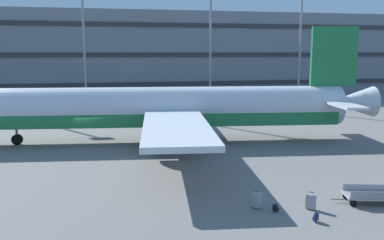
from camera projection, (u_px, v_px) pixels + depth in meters
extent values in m
plane|color=slate|center=(91.00, 145.00, 35.22)|extent=(600.00, 600.00, 0.00)
cube|color=slate|center=(98.00, 54.00, 78.04)|extent=(121.79, 21.63, 14.72)
cube|color=#2D2D33|center=(98.00, 85.00, 68.29)|extent=(120.58, 0.24, 0.70)
cube|color=#2D2D33|center=(97.00, 55.00, 67.50)|extent=(120.58, 0.24, 0.70)
cube|color=#2D2D33|center=(96.00, 24.00, 66.70)|extent=(120.58, 0.24, 0.70)
cylinder|color=silver|center=(160.00, 107.00, 35.81)|extent=(32.09, 7.06, 3.44)
cube|color=#1E723F|center=(160.00, 118.00, 35.97)|extent=(30.82, 6.84, 1.10)
cone|color=silver|center=(351.00, 102.00, 37.25)|extent=(4.41, 3.20, 2.75)
cube|color=#1E723F|center=(334.00, 56.00, 36.44)|extent=(4.14, 0.83, 5.16)
cube|color=silver|center=(344.00, 105.00, 33.82)|extent=(2.38, 5.33, 0.20)
cube|color=silver|center=(314.00, 96.00, 40.25)|extent=(2.38, 5.33, 0.20)
cube|color=silver|center=(176.00, 127.00, 27.66)|extent=(5.90, 13.82, 0.36)
cube|color=silver|center=(168.00, 99.00, 44.22)|extent=(5.90, 13.82, 0.36)
cylinder|color=#9E9EA3|center=(168.00, 138.00, 30.19)|extent=(2.66, 2.16, 1.89)
cylinder|color=#9E9EA3|center=(164.00, 114.00, 42.01)|extent=(2.66, 2.16, 1.89)
cylinder|color=black|center=(17.00, 140.00, 35.20)|extent=(0.93, 0.45, 0.90)
cylinder|color=slate|center=(17.00, 131.00, 35.09)|extent=(0.20, 0.20, 1.39)
cylinder|color=black|center=(175.00, 140.00, 34.92)|extent=(0.93, 0.45, 0.90)
cylinder|color=slate|center=(175.00, 132.00, 34.81)|extent=(0.20, 0.20, 1.39)
cylinder|color=black|center=(174.00, 134.00, 37.79)|extent=(0.93, 0.45, 0.90)
cylinder|color=slate|center=(174.00, 126.00, 37.68)|extent=(0.20, 0.20, 1.39)
cylinder|color=gray|center=(83.00, 19.00, 60.28)|extent=(0.36, 0.36, 24.93)
cylinder|color=gray|center=(211.00, 22.00, 64.08)|extent=(0.36, 0.36, 24.76)
cylinder|color=gray|center=(301.00, 31.00, 67.25)|extent=(0.36, 0.36, 22.42)
cube|color=gray|center=(311.00, 202.00, 20.72)|extent=(0.51, 0.51, 0.72)
cylinder|color=#333338|center=(308.00, 193.00, 20.65)|extent=(0.02, 0.02, 0.14)
cylinder|color=#333338|center=(313.00, 194.00, 20.52)|extent=(0.02, 0.02, 0.14)
cube|color=black|center=(311.00, 192.00, 20.57)|extent=(0.20, 0.20, 0.02)
cylinder|color=black|center=(307.00, 207.00, 20.96)|extent=(0.05, 0.05, 0.05)
cylinder|color=black|center=(315.00, 209.00, 20.76)|extent=(0.05, 0.05, 0.05)
cylinder|color=black|center=(306.00, 209.00, 20.80)|extent=(0.05, 0.05, 0.05)
cylinder|color=black|center=(314.00, 210.00, 20.60)|extent=(0.05, 0.05, 0.05)
cube|color=gray|center=(256.00, 200.00, 20.88)|extent=(0.50, 0.55, 0.76)
cylinder|color=#333338|center=(254.00, 192.00, 20.84)|extent=(0.02, 0.02, 0.08)
cylinder|color=#333338|center=(258.00, 193.00, 20.66)|extent=(0.02, 0.02, 0.08)
cube|color=black|center=(256.00, 192.00, 20.74)|extent=(0.17, 0.23, 0.02)
cylinder|color=black|center=(254.00, 206.00, 21.15)|extent=(0.05, 0.04, 0.05)
cylinder|color=black|center=(261.00, 208.00, 20.89)|extent=(0.05, 0.04, 0.05)
cylinder|color=black|center=(252.00, 207.00, 20.99)|extent=(0.05, 0.04, 0.05)
cylinder|color=black|center=(258.00, 209.00, 20.73)|extent=(0.05, 0.04, 0.05)
ellipsoid|color=navy|center=(315.00, 217.00, 19.21)|extent=(0.42, 0.39, 0.48)
ellipsoid|color=navy|center=(314.00, 218.00, 19.29)|extent=(0.27, 0.23, 0.22)
torus|color=black|center=(316.00, 212.00, 19.15)|extent=(0.07, 0.06, 0.08)
cube|color=black|center=(316.00, 218.00, 19.08)|extent=(0.04, 0.04, 0.41)
cube|color=black|center=(318.00, 217.00, 19.23)|extent=(0.04, 0.04, 0.41)
ellipsoid|color=black|center=(276.00, 208.00, 20.43)|extent=(0.27, 0.34, 0.42)
ellipsoid|color=black|center=(278.00, 209.00, 20.46)|extent=(0.12, 0.23, 0.19)
torus|color=black|center=(275.00, 204.00, 20.38)|extent=(0.01, 0.08, 0.08)
cube|color=black|center=(273.00, 207.00, 20.49)|extent=(0.03, 0.04, 0.36)
cube|color=black|center=(274.00, 209.00, 20.31)|extent=(0.03, 0.04, 0.36)
cube|color=gray|center=(370.00, 195.00, 21.59)|extent=(2.84, 1.89, 0.12)
cylinder|color=#4C4C51|center=(338.00, 199.00, 21.69)|extent=(0.69, 0.22, 0.05)
cube|color=gray|center=(375.00, 196.00, 20.95)|extent=(2.41, 0.63, 0.40)
cube|color=gray|center=(366.00, 188.00, 22.17)|extent=(2.41, 0.63, 0.40)
cylinder|color=black|center=(353.00, 203.00, 21.12)|extent=(0.37, 0.18, 0.36)
cylinder|color=black|center=(346.00, 196.00, 22.21)|extent=(0.37, 0.18, 0.36)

